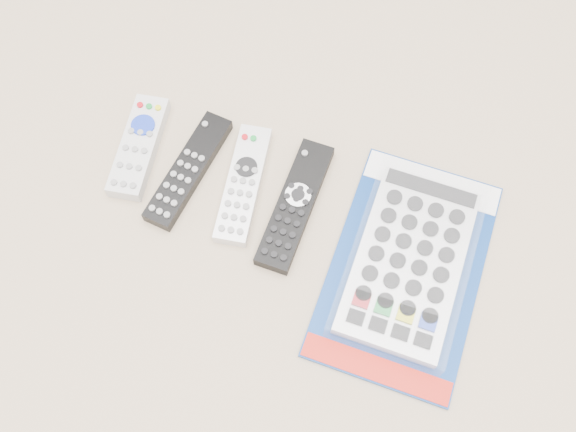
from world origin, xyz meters
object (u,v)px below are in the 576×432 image
(remote_small_grey, at_px, (139,147))
(remote_silver_dvd, at_px, (243,184))
(remote_slim_black, at_px, (188,170))
(jumbo_remote_packaged, at_px, (409,261))
(remote_large_black, at_px, (295,205))

(remote_small_grey, xyz_separation_m, remote_silver_dvd, (0.16, -0.01, -0.00))
(remote_small_grey, bearing_deg, remote_slim_black, -16.64)
(remote_silver_dvd, xyz_separation_m, jumbo_remote_packaged, (0.24, -0.04, 0.01))
(remote_silver_dvd, relative_size, remote_large_black, 0.93)
(remote_slim_black, relative_size, remote_silver_dvd, 1.03)
(remote_small_grey, distance_m, jumbo_remote_packaged, 0.41)
(remote_small_grey, height_order, remote_large_black, remote_small_grey)
(remote_silver_dvd, bearing_deg, jumbo_remote_packaged, -17.20)
(remote_silver_dvd, bearing_deg, remote_small_grey, 169.19)
(remote_small_grey, relative_size, remote_large_black, 0.84)
(remote_silver_dvd, distance_m, jumbo_remote_packaged, 0.25)
(remote_small_grey, relative_size, remote_slim_black, 0.88)
(remote_silver_dvd, bearing_deg, remote_slim_black, 174.89)
(remote_small_grey, height_order, jumbo_remote_packaged, jumbo_remote_packaged)
(remote_small_grey, distance_m, remote_slim_black, 0.08)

